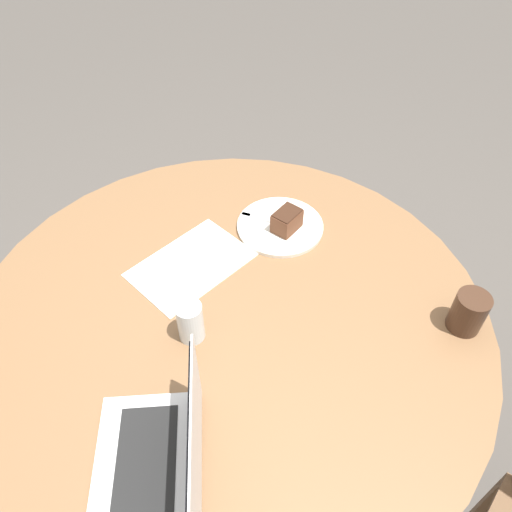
# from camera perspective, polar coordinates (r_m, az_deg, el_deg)

# --- Properties ---
(ground_plane) EXTENTS (12.00, 12.00, 0.00)m
(ground_plane) POSITION_cam_1_polar(r_m,az_deg,el_deg) (1.90, -2.28, -19.77)
(ground_plane) COLOR #4C4742
(dining_table) EXTENTS (1.32, 1.32, 0.73)m
(dining_table) POSITION_cam_1_polar(r_m,az_deg,el_deg) (1.37, -3.02, -9.40)
(dining_table) COLOR brown
(dining_table) RESTS_ON ground_plane
(paper_document) EXTENTS (0.38, 0.35, 0.00)m
(paper_document) POSITION_cam_1_polar(r_m,az_deg,el_deg) (1.38, -7.43, -0.98)
(paper_document) COLOR white
(paper_document) RESTS_ON dining_table
(plate) EXTENTS (0.25, 0.25, 0.01)m
(plate) POSITION_cam_1_polar(r_m,az_deg,el_deg) (1.48, 2.77, 3.43)
(plate) COLOR silver
(plate) RESTS_ON dining_table
(cake_slice) EXTENTS (0.10, 0.09, 0.06)m
(cake_slice) POSITION_cam_1_polar(r_m,az_deg,el_deg) (1.44, 3.54, 4.07)
(cake_slice) COLOR brown
(cake_slice) RESTS_ON plate
(fork) EXTENTS (0.05, 0.17, 0.00)m
(fork) POSITION_cam_1_polar(r_m,az_deg,el_deg) (1.48, 0.75, 4.27)
(fork) COLOR silver
(fork) RESTS_ON plate
(coffee_glass) EXTENTS (0.08, 0.08, 0.11)m
(coffee_glass) POSITION_cam_1_polar(r_m,az_deg,el_deg) (1.30, 23.11, -5.92)
(coffee_glass) COLOR #3D2619
(coffee_glass) RESTS_ON dining_table
(water_glass) EXTENTS (0.06, 0.06, 0.11)m
(water_glass) POSITION_cam_1_polar(r_m,az_deg,el_deg) (1.19, -7.51, -7.46)
(water_glass) COLOR silver
(water_glass) RESTS_ON dining_table
(laptop) EXTENTS (0.37, 0.29, 0.23)m
(laptop) POSITION_cam_1_polar(r_m,az_deg,el_deg) (1.05, -10.97, -22.44)
(laptop) COLOR silver
(laptop) RESTS_ON dining_table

